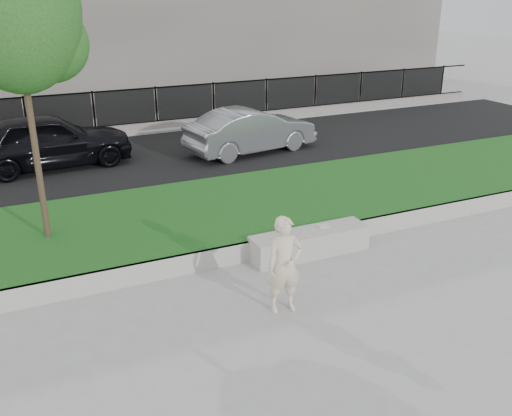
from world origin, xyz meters
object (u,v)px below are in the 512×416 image
man (285,265)px  car_silver (251,130)px  book (323,226)px  stone_bench (310,243)px  young_tree (21,15)px  car_dark (48,141)px

man → car_silver: 9.36m
man → book: bearing=50.9°
stone_bench → car_silver: bearing=74.4°
young_tree → car_silver: 9.01m
stone_bench → book: book is taller
book → man: bearing=-133.7°
man → young_tree: (-3.15, 3.80, 3.67)m
stone_bench → young_tree: young_tree is taller
man → car_dark: bearing=111.8°
man → young_tree: young_tree is taller
car_dark → stone_bench: bearing=-158.1°
young_tree → car_dark: size_ratio=1.21×
book → car_silver: bearing=79.4°
book → young_tree: size_ratio=0.04×
stone_bench → man: size_ratio=1.49×
book → car_dark: (-4.31, 8.00, 0.33)m
stone_bench → book: (0.35, 0.08, 0.26)m
book → young_tree: bearing=159.2°
man → young_tree: size_ratio=0.29×
book → car_dark: size_ratio=0.05×
man → book: man is taller
book → stone_bench: bearing=-164.4°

